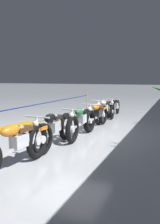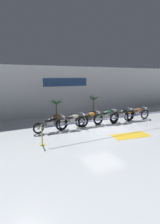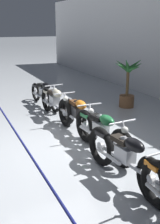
{
  "view_description": "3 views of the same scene",
  "coord_description": "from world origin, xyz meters",
  "px_view_note": "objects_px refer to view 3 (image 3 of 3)",
  "views": [
    {
      "loc": [
        6.85,
        3.37,
        1.8
      ],
      "look_at": [
        -0.21,
        0.23,
        0.62
      ],
      "focal_mm": 35.0,
      "sensor_mm": 36.0,
      "label": 1
    },
    {
      "loc": [
        -6.45,
        -9.31,
        3.34
      ],
      "look_at": [
        -1.17,
        1.08,
        0.95
      ],
      "focal_mm": 28.0,
      "sensor_mm": 36.0,
      "label": 2
    },
    {
      "loc": [
        5.77,
        -2.11,
        2.75
      ],
      "look_at": [
        0.25,
        0.41,
        0.84
      ],
      "focal_mm": 45.0,
      "sensor_mm": 36.0,
      "label": 3
    }
  ],
  "objects_px": {
    "motorcycle_black_0": "(44,93)",
    "motorcycle_cream_1": "(55,103)",
    "motorcycle_orange_2": "(78,115)",
    "motorcycle_black_4": "(127,159)",
    "motorcycle_green_3": "(102,133)",
    "potted_palm_left_of_row": "(128,83)"
  },
  "relations": [
    {
      "from": "motorcycle_black_0",
      "to": "motorcycle_cream_1",
      "type": "relative_size",
      "value": 0.99
    },
    {
      "from": "motorcycle_cream_1",
      "to": "motorcycle_orange_2",
      "type": "xyz_separation_m",
      "value": [
        1.34,
        0.16,
        -0.0
      ]
    },
    {
      "from": "motorcycle_orange_2",
      "to": "motorcycle_black_0",
      "type": "bearing_deg",
      "value": -178.83
    },
    {
      "from": "motorcycle_black_4",
      "to": "motorcycle_orange_2",
      "type": "bearing_deg",
      "value": 174.37
    },
    {
      "from": "motorcycle_green_3",
      "to": "motorcycle_black_0",
      "type": "bearing_deg",
      "value": -179.88
    },
    {
      "from": "motorcycle_orange_2",
      "to": "motorcycle_black_4",
      "type": "xyz_separation_m",
      "value": [
        2.68,
        -0.26,
        0.01
      ]
    },
    {
      "from": "motorcycle_cream_1",
      "to": "motorcycle_black_4",
      "type": "relative_size",
      "value": 0.95
    },
    {
      "from": "motorcycle_green_3",
      "to": "potted_palm_left_of_row",
      "type": "distance_m",
      "value": 3.85
    },
    {
      "from": "motorcycle_cream_1",
      "to": "motorcycle_green_3",
      "type": "relative_size",
      "value": 1.03
    },
    {
      "from": "motorcycle_black_0",
      "to": "motorcycle_cream_1",
      "type": "xyz_separation_m",
      "value": [
        1.38,
        -0.1,
        0.02
      ]
    },
    {
      "from": "motorcycle_black_4",
      "to": "motorcycle_cream_1",
      "type": "bearing_deg",
      "value": 178.47
    },
    {
      "from": "motorcycle_green_3",
      "to": "motorcycle_black_4",
      "type": "xyz_separation_m",
      "value": [
        1.3,
        -0.22,
        0.0
      ]
    },
    {
      "from": "motorcycle_cream_1",
      "to": "motorcycle_black_4",
      "type": "xyz_separation_m",
      "value": [
        4.02,
        -0.11,
        0.0
      ]
    },
    {
      "from": "motorcycle_black_0",
      "to": "motorcycle_cream_1",
      "type": "height_order",
      "value": "motorcycle_cream_1"
    },
    {
      "from": "motorcycle_orange_2",
      "to": "motorcycle_black_4",
      "type": "height_order",
      "value": "motorcycle_black_4"
    },
    {
      "from": "motorcycle_cream_1",
      "to": "potted_palm_left_of_row",
      "type": "height_order",
      "value": "potted_palm_left_of_row"
    },
    {
      "from": "motorcycle_green_3",
      "to": "motorcycle_black_4",
      "type": "bearing_deg",
      "value": -9.5
    },
    {
      "from": "motorcycle_black_4",
      "to": "motorcycle_black_0",
      "type": "bearing_deg",
      "value": 177.79
    },
    {
      "from": "motorcycle_black_0",
      "to": "motorcycle_black_4",
      "type": "relative_size",
      "value": 0.94
    },
    {
      "from": "motorcycle_black_4",
      "to": "potted_palm_left_of_row",
      "type": "xyz_separation_m",
      "value": [
        -4.16,
        2.78,
        0.34
      ]
    },
    {
      "from": "motorcycle_cream_1",
      "to": "motorcycle_green_3",
      "type": "bearing_deg",
      "value": 2.32
    },
    {
      "from": "motorcycle_black_0",
      "to": "motorcycle_orange_2",
      "type": "relative_size",
      "value": 1.07
    }
  ]
}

